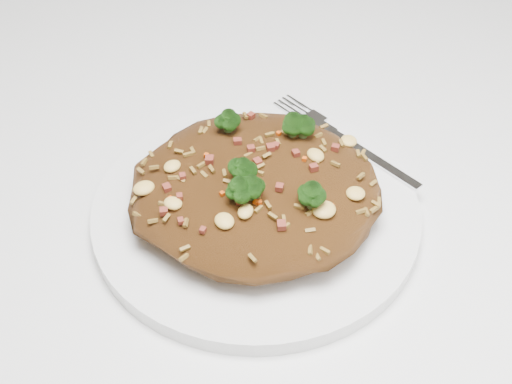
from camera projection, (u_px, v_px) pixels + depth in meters
dining_table at (181, 228)px, 0.69m from camera, size 1.20×0.80×0.75m
plate at (256, 211)px, 0.57m from camera, size 0.26×0.26×0.01m
fried_rice at (256, 181)px, 0.55m from camera, size 0.20×0.18×0.06m
fork at (352, 145)px, 0.62m from camera, size 0.12×0.13×0.00m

